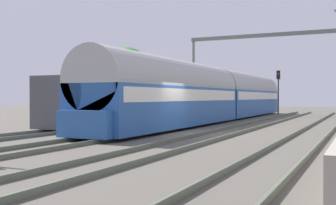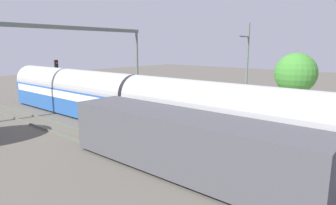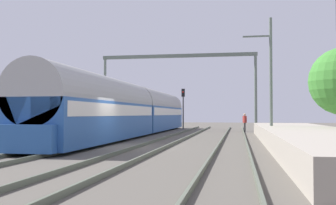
{
  "view_description": "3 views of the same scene",
  "coord_description": "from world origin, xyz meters",
  "px_view_note": "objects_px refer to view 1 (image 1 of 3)",
  "views": [
    {
      "loc": [
        8.01,
        -18.66,
        1.78
      ],
      "look_at": [
        -1.95,
        2.31,
        1.48
      ],
      "focal_mm": 44.1,
      "sensor_mm": 36.0,
      "label": 1
    },
    {
      "loc": [
        -16.44,
        -4.38,
        5.98
      ],
      "look_at": [
        0.67,
        10.02,
        1.68
      ],
      "focal_mm": 31.31,
      "sensor_mm": 36.0,
      "label": 2
    },
    {
      "loc": [
        6.14,
        -19.52,
        1.67
      ],
      "look_at": [
        -0.97,
        20.55,
        2.86
      ],
      "focal_mm": 42.5,
      "sensor_mm": 36.0,
      "label": 3
    }
  ],
  "objects_px": {
    "passenger_train": "(217,95)",
    "catenary_gantry": "(270,54)",
    "freight_car": "(121,102)",
    "railway_signal_far": "(278,86)"
  },
  "relations": [
    {
      "from": "freight_car",
      "to": "railway_signal_far",
      "type": "distance_m",
      "value": 22.29
    },
    {
      "from": "railway_signal_far",
      "to": "catenary_gantry",
      "type": "xyz_separation_m",
      "value": [
        0.03,
        -4.25,
        2.94
      ]
    },
    {
      "from": "passenger_train",
      "to": "catenary_gantry",
      "type": "relative_size",
      "value": 2.04
    },
    {
      "from": "freight_car",
      "to": "catenary_gantry",
      "type": "bearing_deg",
      "value": 71.24
    },
    {
      "from": "passenger_train",
      "to": "catenary_gantry",
      "type": "bearing_deg",
      "value": 78.83
    },
    {
      "from": "freight_car",
      "to": "railway_signal_far",
      "type": "relative_size",
      "value": 2.86
    },
    {
      "from": "railway_signal_far",
      "to": "passenger_train",
      "type": "bearing_deg",
      "value": -97.73
    },
    {
      "from": "freight_car",
      "to": "catenary_gantry",
      "type": "xyz_separation_m",
      "value": [
        5.85,
        17.21,
        4.41
      ]
    },
    {
      "from": "railway_signal_far",
      "to": "freight_car",
      "type": "bearing_deg",
      "value": -105.16
    },
    {
      "from": "railway_signal_far",
      "to": "catenary_gantry",
      "type": "height_order",
      "value": "catenary_gantry"
    }
  ]
}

